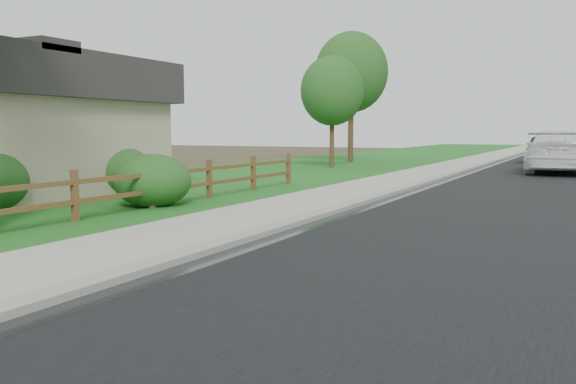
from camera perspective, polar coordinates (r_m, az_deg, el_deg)
The scene contains 13 objects.
road at distance 38.81m, azimuth 25.02°, elevation 2.48°, with size 8.00×90.00×0.02m, color black.
curb at distance 39.15m, azimuth 18.86°, elevation 2.81°, with size 0.40×90.00×0.12m, color gray.
wet_gutter at distance 39.10m, azimuth 19.37°, elevation 2.73°, with size 0.50×90.00×0.00m, color black.
sidewalk at distance 39.34m, azimuth 16.99°, elevation 2.86°, with size 2.20×90.00×0.10m, color gray.
grass_strip at distance 39.71m, azimuth 14.28°, elevation 2.93°, with size 1.60×90.00×0.06m, color #164E19.
lawn_near at distance 41.13m, azimuth 7.18°, elevation 3.15°, with size 9.00×90.00×0.04m, color #164E19.
ranch_fence at distance 13.81m, azimuth -15.75°, elevation 0.31°, with size 0.12×16.92×1.10m.
white_suv at distance 29.41m, azimuth 23.87°, elevation 3.46°, with size 2.59×6.36×1.85m, color white.
dark_car_mid at distance 38.22m, azimuth 22.83°, elevation 3.79°, with size 1.97×4.88×1.66m, color black.
shrub_b at distance 15.20m, azimuth -12.56°, elevation 1.03°, with size 1.88×1.88×1.32m, color #1B4819.
shrub_d at distance 18.07m, azimuth -15.82°, elevation 1.91°, with size 2.14×2.14×1.46m, color #1B4819.
tree_near_left at distance 30.49m, azimuth 4.16°, elevation 9.42°, with size 3.14×3.14×5.56m.
tree_mid_left at distance 35.91m, azimuth 5.94°, elevation 11.07°, with size 4.22×4.22×7.54m.
Camera 1 is at (5.68, -3.75, 1.88)m, focal length 38.00 mm.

